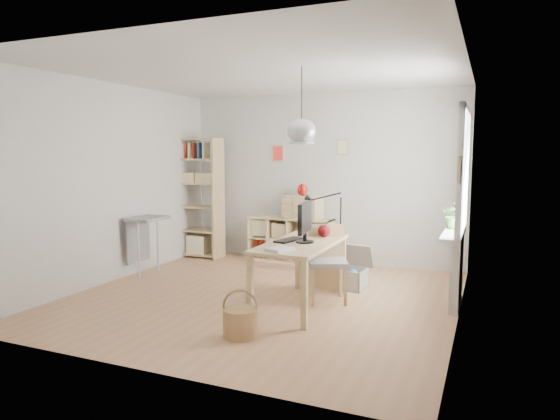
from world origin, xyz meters
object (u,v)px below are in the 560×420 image
at_px(cube_shelf, 290,243).
at_px(chair, 327,258).
at_px(tall_bookshelf, 198,193).
at_px(desk, 301,250).
at_px(drawer_chest, 302,207).
at_px(storage_chest, 348,274).
at_px(monitor, 305,220).

height_order(cube_shelf, chair, chair).
height_order(tall_bookshelf, chair, tall_bookshelf).
relative_size(desk, tall_bookshelf, 0.75).
relative_size(cube_shelf, drawer_chest, 2.24).
bearing_deg(storage_chest, monitor, -96.78).
height_order(desk, drawer_chest, drawer_chest).
relative_size(tall_bookshelf, monitor, 3.82).
relative_size(storage_chest, drawer_chest, 0.99).
xyz_separation_m(tall_bookshelf, drawer_chest, (1.78, 0.24, -0.19)).
bearing_deg(desk, drawer_chest, 110.13).
height_order(desk, tall_bookshelf, tall_bookshelf).
bearing_deg(chair, desk, -142.07).
relative_size(desk, cube_shelf, 1.07).
relative_size(cube_shelf, storage_chest, 2.26).
height_order(storage_chest, monitor, monitor).
xyz_separation_m(cube_shelf, storage_chest, (1.30, -1.21, -0.12)).
height_order(cube_shelf, monitor, monitor).
distance_m(desk, monitor, 0.35).
bearing_deg(monitor, chair, 60.67).
bearing_deg(chair, tall_bookshelf, 126.54).
bearing_deg(chair, storage_chest, 59.27).
distance_m(tall_bookshelf, storage_chest, 3.15).
distance_m(tall_bookshelf, chair, 3.25).
height_order(desk, chair, chair).
distance_m(chair, storage_chest, 0.74).
bearing_deg(monitor, tall_bookshelf, 135.52).
xyz_separation_m(tall_bookshelf, storage_chest, (2.86, -0.93, -0.91)).
bearing_deg(desk, monitor, -11.18).
height_order(tall_bookshelf, drawer_chest, tall_bookshelf).
xyz_separation_m(desk, monitor, (0.05, -0.01, 0.35)).
height_order(cube_shelf, storage_chest, cube_shelf).
bearing_deg(monitor, storage_chest, 69.71).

